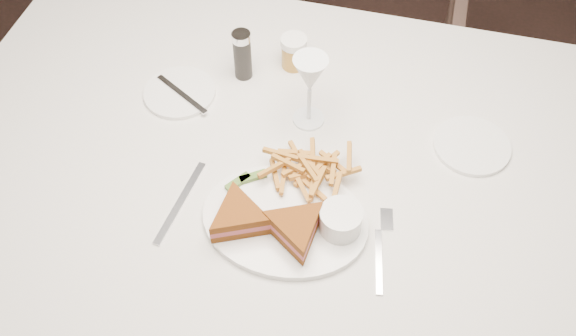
# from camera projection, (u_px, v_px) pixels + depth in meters

# --- Properties ---
(ground) EXTENTS (5.00, 5.00, 0.00)m
(ground) POSITION_uv_depth(u_px,v_px,m) (380.00, 313.00, 1.92)
(ground) COLOR black
(ground) RESTS_ON ground
(table) EXTENTS (1.56, 1.06, 0.75)m
(table) POSITION_uv_depth(u_px,v_px,m) (293.00, 255.00, 1.61)
(table) COLOR silver
(table) RESTS_ON ground
(chair_far) EXTENTS (0.61, 0.58, 0.62)m
(chair_far) POSITION_uv_depth(u_px,v_px,m) (361.00, 58.00, 2.15)
(chair_far) COLOR #432F29
(chair_far) RESTS_ON ground
(table_setting) EXTENTS (0.81, 0.65, 0.18)m
(table_setting) POSITION_uv_depth(u_px,v_px,m) (294.00, 169.00, 1.26)
(table_setting) COLOR white
(table_setting) RESTS_ON table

